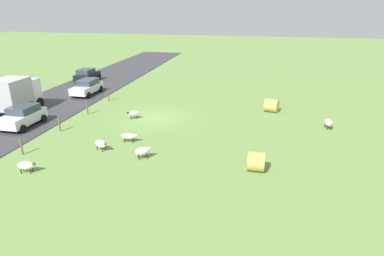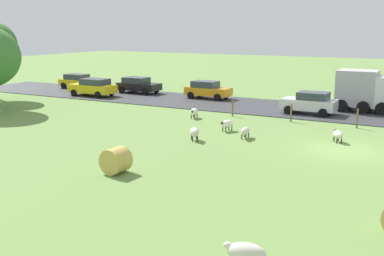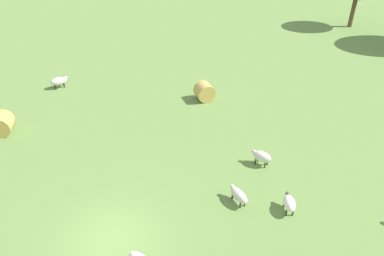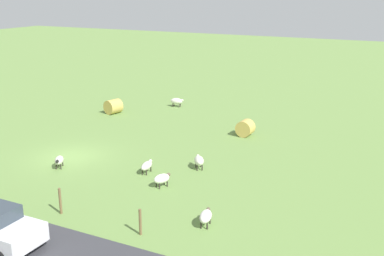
# 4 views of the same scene
# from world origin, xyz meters

# --- Properties ---
(ground_plane) EXTENTS (160.00, 160.00, 0.00)m
(ground_plane) POSITION_xyz_m (0.00, 0.00, 0.00)
(ground_plane) COLOR #6B8E47
(sheep_0) EXTENTS (1.11, 0.84, 0.73)m
(sheep_0) POSITION_xyz_m (1.45, 7.52, 0.47)
(sheep_0) COLOR white
(sheep_0) RESTS_ON ground_plane
(sheep_1) EXTENTS (1.12, 0.91, 0.70)m
(sheep_1) POSITION_xyz_m (1.75, 0.67, 0.46)
(sheep_1) COLOR beige
(sheep_1) RESTS_ON ground_plane
(sheep_2) EXTENTS (0.71, 1.25, 0.78)m
(sheep_2) POSITION_xyz_m (-14.61, -0.27, 0.51)
(sheep_2) COLOR silver
(sheep_2) RESTS_ON ground_plane
(sheep_3) EXTENTS (1.25, 0.59, 0.68)m
(sheep_3) POSITION_xyz_m (0.13, 5.74, 0.45)
(sheep_3) COLOR silver
(sheep_3) RESTS_ON ground_plane
(sheep_4) EXTENTS (1.16, 0.69, 0.73)m
(sheep_4) POSITION_xyz_m (4.35, 11.46, 0.47)
(sheep_4) COLOR white
(sheep_4) RESTS_ON ground_plane
(sheep_5) EXTENTS (1.10, 0.99, 0.79)m
(sheep_5) POSITION_xyz_m (-1.81, 8.14, 0.51)
(sheep_5) COLOR silver
(sheep_5) RESTS_ON ground_plane
(hay_bale_0) EXTENTS (1.46, 1.46, 1.20)m
(hay_bale_0) POSITION_xyz_m (-10.12, -3.94, 0.60)
(hay_bale_0) COLOR tan
(hay_bale_0) RESTS_ON ground_plane
(hay_bale_1) EXTENTS (1.06, 1.22, 1.18)m
(hay_bale_1) POSITION_xyz_m (-9.13, 8.30, 0.59)
(hay_bale_1) COLOR tan
(hay_bale_1) RESTS_ON ground_plane
(fence_post_2) EXTENTS (0.12, 0.12, 1.30)m
(fence_post_2) POSITION_xyz_m (6.33, 4.83, 0.65)
(fence_post_2) COLOR brown
(fence_post_2) RESTS_ON ground_plane
(fence_post_3) EXTENTS (0.12, 0.12, 1.20)m
(fence_post_3) POSITION_xyz_m (6.33, 9.28, 0.60)
(fence_post_3) COLOR brown
(fence_post_3) RESTS_ON ground_plane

